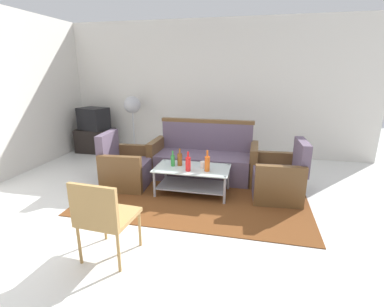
# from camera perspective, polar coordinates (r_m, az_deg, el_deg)

# --- Properties ---
(ground_plane) EXTENTS (14.00, 14.00, 0.00)m
(ground_plane) POSITION_cam_1_polar(r_m,az_deg,el_deg) (3.60, -2.87, -13.30)
(ground_plane) COLOR white
(wall_back) EXTENTS (6.52, 0.12, 2.80)m
(wall_back) POSITION_cam_1_polar(r_m,az_deg,el_deg) (6.13, 4.79, 12.86)
(wall_back) COLOR silver
(wall_back) RESTS_ON ground
(rug) EXTENTS (3.19, 2.17, 0.01)m
(rug) POSITION_cam_1_polar(r_m,az_deg,el_deg) (4.30, 1.08, -7.93)
(rug) COLOR brown
(rug) RESTS_ON ground
(couch) EXTENTS (1.80, 0.75, 0.96)m
(couch) POSITION_cam_1_polar(r_m,az_deg,el_deg) (4.83, 2.42, -1.22)
(couch) COLOR #5B4C60
(couch) RESTS_ON rug
(armchair_left) EXTENTS (0.75, 0.81, 0.85)m
(armchair_left) POSITION_cam_1_polar(r_m,az_deg,el_deg) (4.61, -13.32, -2.91)
(armchair_left) COLOR #5B4C60
(armchair_left) RESTS_ON rug
(armchair_right) EXTENTS (0.74, 0.80, 0.85)m
(armchair_right) POSITION_cam_1_polar(r_m,az_deg,el_deg) (4.26, 17.31, -4.89)
(armchair_right) COLOR #5B4C60
(armchair_right) RESTS_ON rug
(coffee_table) EXTENTS (1.10, 0.60, 0.40)m
(coffee_table) POSITION_cam_1_polar(r_m,az_deg,el_deg) (4.19, 0.11, -4.70)
(coffee_table) COLOR silver
(coffee_table) RESTS_ON rug
(bottle_red) EXTENTS (0.07, 0.07, 0.28)m
(bottle_red) POSITION_cam_1_polar(r_m,az_deg,el_deg) (3.98, -0.81, -2.09)
(bottle_red) COLOR red
(bottle_red) RESTS_ON coffee_table
(bottle_orange) EXTENTS (0.07, 0.07, 0.31)m
(bottle_orange) POSITION_cam_1_polar(r_m,az_deg,el_deg) (3.97, 3.12, -2.01)
(bottle_orange) COLOR #D85919
(bottle_orange) RESTS_ON coffee_table
(bottle_brown) EXTENTS (0.07, 0.07, 0.26)m
(bottle_brown) POSITION_cam_1_polar(r_m,az_deg,el_deg) (4.21, -2.50, -1.15)
(bottle_brown) COLOR brown
(bottle_brown) RESTS_ON coffee_table
(bottle_green) EXTENTS (0.06, 0.06, 0.23)m
(bottle_green) POSITION_cam_1_polar(r_m,az_deg,el_deg) (4.20, -3.92, -1.39)
(bottle_green) COLOR #2D8C38
(bottle_green) RESTS_ON coffee_table
(cup) EXTENTS (0.08, 0.08, 0.10)m
(cup) POSITION_cam_1_polar(r_m,az_deg,el_deg) (4.11, 2.24, -2.31)
(cup) COLOR silver
(cup) RESTS_ON coffee_table
(tv_stand) EXTENTS (0.80, 0.50, 0.52)m
(tv_stand) POSITION_cam_1_polar(r_m,az_deg,el_deg) (6.74, -19.00, 2.52)
(tv_stand) COLOR black
(tv_stand) RESTS_ON ground
(television) EXTENTS (0.70, 0.59, 0.48)m
(television) POSITION_cam_1_polar(r_m,az_deg,el_deg) (6.64, -19.38, 6.71)
(television) COLOR black
(television) RESTS_ON tv_stand
(pedestal_fan) EXTENTS (0.36, 0.36, 1.27)m
(pedestal_fan) POSITION_cam_1_polar(r_m,az_deg,el_deg) (6.21, -12.03, 9.02)
(pedestal_fan) COLOR #2D2D33
(pedestal_fan) RESTS_ON ground
(wicker_chair) EXTENTS (0.51, 0.51, 0.84)m
(wicker_chair) POSITION_cam_1_polar(r_m,az_deg,el_deg) (2.81, -17.66, -11.72)
(wicker_chair) COLOR #AD844C
(wicker_chair) RESTS_ON ground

